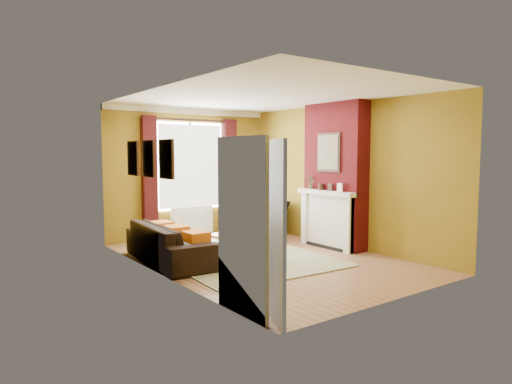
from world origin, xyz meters
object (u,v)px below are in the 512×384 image
at_px(coffee_table, 238,238).
at_px(wicker_stool, 230,224).
at_px(floor_lamp, 257,176).
at_px(sofa, 171,243).
at_px(armchair, 256,219).

bearing_deg(coffee_table, wicker_stool, 45.75).
distance_m(wicker_stool, floor_lamp, 1.28).
relative_size(sofa, armchair, 1.86).
bearing_deg(floor_lamp, coffee_table, -133.87).
xyz_separation_m(armchair, wicker_stool, (-0.27, 0.65, -0.17)).
height_order(sofa, coffee_table, sofa).
distance_m(armchair, coffee_table, 1.88).
xyz_separation_m(armchair, coffee_table, (-1.34, -1.31, -0.06)).
distance_m(armchair, floor_lamp, 1.12).
bearing_deg(coffee_table, floor_lamp, 30.67).
relative_size(coffee_table, floor_lamp, 0.72).
bearing_deg(wicker_stool, sofa, -143.66).
xyz_separation_m(sofa, wicker_stool, (2.24, 1.65, -0.10)).
relative_size(sofa, floor_lamp, 1.34).
bearing_deg(sofa, wicker_stool, -49.40).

